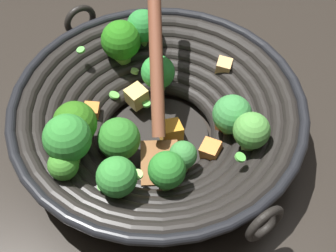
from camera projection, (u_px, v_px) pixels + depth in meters
name	position (u px, v px, depth m)	size (l,w,h in m)	color
ground_plane	(159.00, 140.00, 0.73)	(4.00, 4.00, 0.00)	#28231E
wok	(156.00, 116.00, 0.69)	(0.44, 0.40, 0.21)	black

